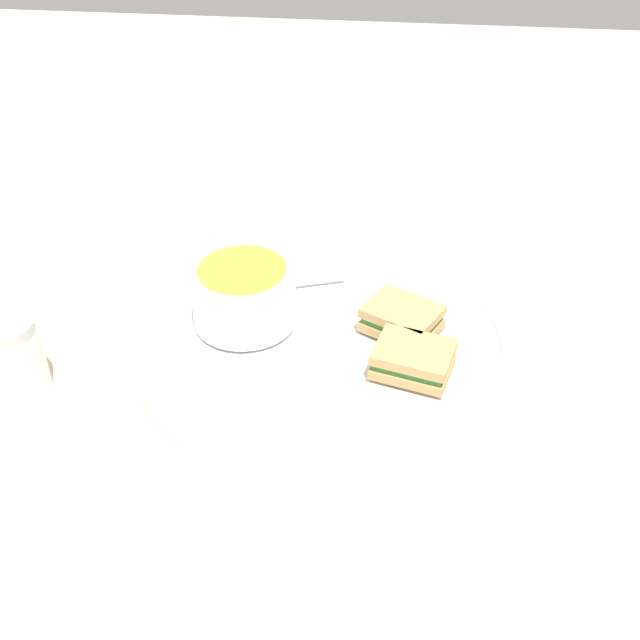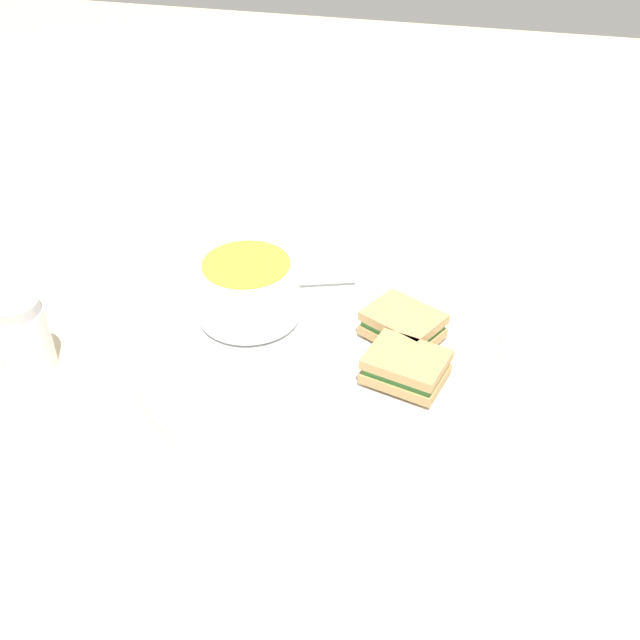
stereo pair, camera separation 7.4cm
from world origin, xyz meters
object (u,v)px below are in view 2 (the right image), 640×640
Objects in this scene: sandwich_half_near at (406,367)px; salt_shaker at (23,335)px; sandwich_half_far at (403,324)px; spoon at (275,283)px; soup_bowl at (248,289)px.

sandwich_half_near is 1.07× the size of salt_shaker.
salt_shaker is (-0.35, -0.11, 0.00)m from sandwich_half_far.
spoon is 0.16m from sandwich_half_far.
salt_shaker is at bearing -162.64° from sandwich_half_far.
sandwich_half_near is at bearing 124.82° from spoon.
sandwich_half_near is at bearing -78.64° from sandwich_half_far.
soup_bowl reaches higher than spoon.
soup_bowl is at bearing 28.97° from salt_shaker.
spoon is (0.01, 0.06, -0.03)m from soup_bowl.
salt_shaker is at bearing -151.03° from soup_bowl.
spoon is 1.38× the size of sandwich_half_near.
salt_shaker is (-0.37, -0.05, 0.00)m from sandwich_half_near.
sandwich_half_far is at bearing 101.36° from sandwich_half_near.
salt_shaker reaches higher than spoon.
salt_shaker reaches higher than sandwich_half_near.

